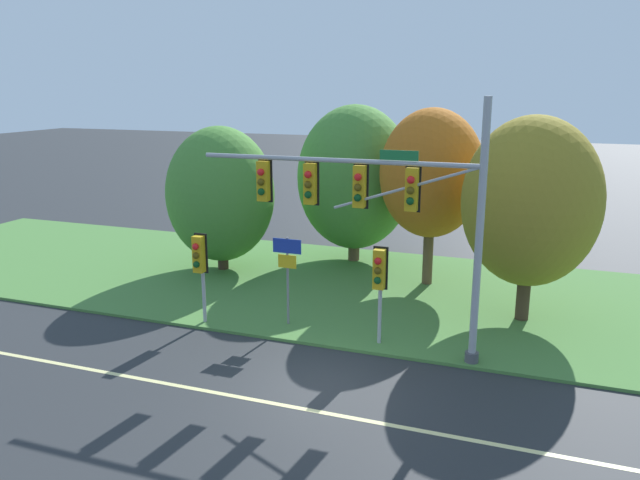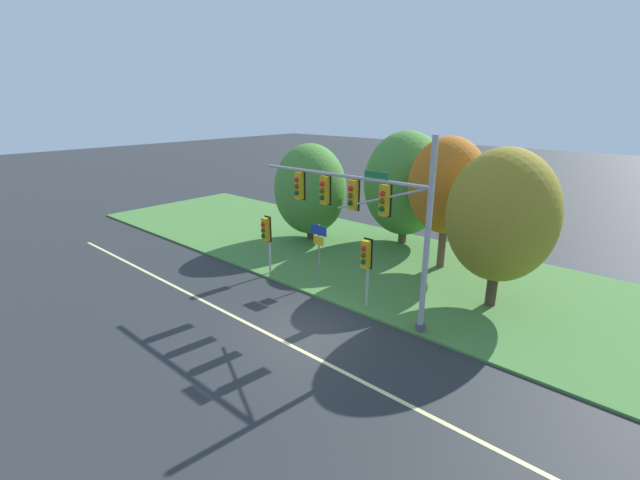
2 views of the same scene
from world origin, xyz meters
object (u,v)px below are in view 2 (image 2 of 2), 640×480
Objects in this scene: pedestrian_signal_further_along at (266,233)px; route_sign_post at (319,243)px; tree_nearest_road at (310,189)px; tree_mid_verge at (502,216)px; traffic_signal_mast at (365,207)px; tree_left_of_mast at (405,184)px; pedestrian_signal_near_kerb at (366,258)px; tree_behind_signpost at (447,186)px.

route_sign_post is at bearing 19.09° from pedestrian_signal_further_along.
tree_nearest_road is 12.68m from tree_mid_verge.
tree_left_of_mast is (-3.53, 9.20, -0.75)m from traffic_signal_mast.
tree_left_of_mast is at bearing 111.34° from pedestrian_signal_near_kerb.
tree_mid_verge reaches higher than tree_nearest_road.
tree_behind_signpost is (0.25, 6.90, -0.09)m from traffic_signal_mast.
pedestrian_signal_further_along is 9.68m from tree_left_of_mast.
pedestrian_signal_near_kerb is at bearing 2.68° from pedestrian_signal_further_along.
tree_left_of_mast is (-0.22, 8.28, 1.74)m from route_sign_post.
tree_left_of_mast is at bearing 74.77° from pedestrian_signal_further_along.
tree_left_of_mast is at bearing 111.01° from traffic_signal_mast.
tree_mid_verge is at bearing -36.67° from tree_behind_signpost.
tree_behind_signpost reaches higher than route_sign_post.
pedestrian_signal_near_kerb is (-0.04, 0.26, -2.29)m from traffic_signal_mast.
tree_mid_verge is (3.78, -2.82, -0.38)m from tree_behind_signpost.
tree_nearest_road reaches higher than pedestrian_signal_near_kerb.
traffic_signal_mast is at bearing -81.21° from pedestrian_signal_near_kerb.
tree_nearest_road is at bearing 146.11° from pedestrian_signal_near_kerb.
tree_behind_signpost is (0.29, 6.64, 2.19)m from pedestrian_signal_near_kerb.
pedestrian_signal_near_kerb is 7.00m from tree_behind_signpost.
traffic_signal_mast is 6.47m from pedestrian_signal_further_along.
tree_behind_signpost is at bearing -31.32° from tree_left_of_mast.
tree_nearest_road is 8.87m from tree_behind_signpost.
tree_mid_verge is at bearing -34.08° from tree_left_of_mast.
pedestrian_signal_near_kerb is 0.51× the size of tree_nearest_road.
pedestrian_signal_further_along is 0.45× the size of tree_mid_verge.
traffic_signal_mast is 5.76m from tree_mid_verge.
tree_mid_verge is (7.57, -5.12, 0.28)m from tree_left_of_mast.
pedestrian_signal_further_along is at bearing -177.32° from pedestrian_signal_near_kerb.
pedestrian_signal_further_along is 0.50× the size of tree_nearest_road.
tree_nearest_road is at bearing -173.69° from tree_behind_signpost.
route_sign_post is 7.36m from tree_behind_signpost.
tree_left_of_mast is 1.00× the size of tree_behind_signpost.
tree_behind_signpost is at bearing 47.68° from pedestrian_signal_further_along.
tree_nearest_road is 5.95m from tree_left_of_mast.
route_sign_post is 0.43× the size of tree_left_of_mast.
traffic_signal_mast reaches higher than tree_left_of_mast.
tree_left_of_mast reaches higher than pedestrian_signal_further_along.
route_sign_post is (-3.28, 0.66, -0.21)m from pedestrian_signal_near_kerb.
traffic_signal_mast reaches higher than pedestrian_signal_near_kerb.
pedestrian_signal_further_along is 2.89m from route_sign_post.
route_sign_post is at bearing -88.49° from tree_left_of_mast.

